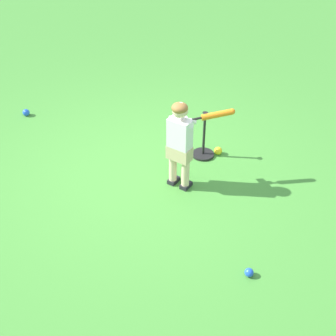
% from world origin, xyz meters
% --- Properties ---
extents(ground_plane, '(40.00, 40.00, 0.00)m').
position_xyz_m(ground_plane, '(0.00, 0.00, 0.00)').
color(ground_plane, '#479338').
extents(child_batter, '(0.63, 0.56, 1.08)m').
position_xyz_m(child_batter, '(-0.55, 0.01, 0.65)').
color(child_batter, '#232328').
rests_on(child_batter, ground).
extents(play_ball_center_lawn, '(0.09, 0.09, 0.09)m').
position_xyz_m(play_ball_center_lawn, '(-1.67, 0.99, 0.04)').
color(play_ball_center_lawn, blue).
rests_on(play_ball_center_lawn, ground).
extents(play_ball_by_bucket, '(0.10, 0.10, 0.10)m').
position_xyz_m(play_ball_by_bucket, '(-0.73, -0.76, 0.05)').
color(play_ball_by_bucket, yellow).
rests_on(play_ball_by_bucket, ground).
extents(play_ball_far_right, '(0.10, 0.10, 0.10)m').
position_xyz_m(play_ball_far_right, '(2.12, -0.53, 0.05)').
color(play_ball_far_right, blue).
rests_on(play_ball_far_right, ground).
extents(batting_tee, '(0.28, 0.28, 0.62)m').
position_xyz_m(batting_tee, '(-0.57, -0.66, 0.10)').
color(batting_tee, black).
rests_on(batting_tee, ground).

